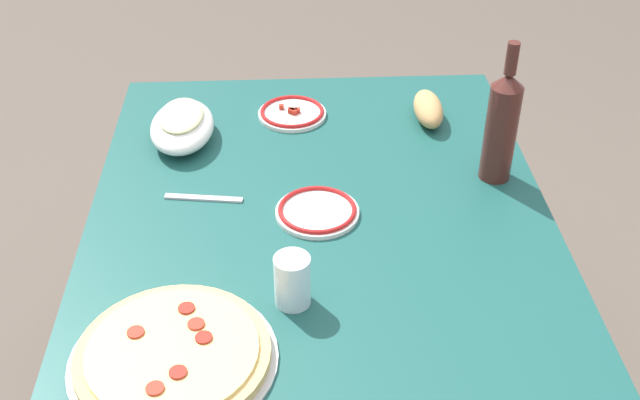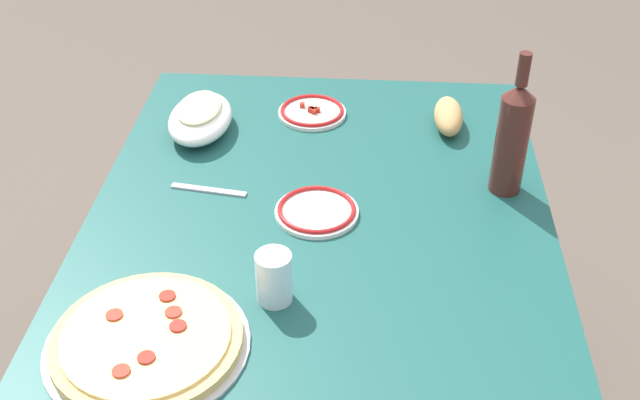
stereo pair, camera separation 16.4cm
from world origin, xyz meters
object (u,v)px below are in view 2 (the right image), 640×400
object	(u,v)px
wine_bottle	(512,137)
side_plate_far	(317,211)
pepperoni_pizza	(147,340)
bread_loaf	(448,116)
baked_pasta_dish	(200,116)
side_plate_near	(312,112)
water_glass	(274,277)
dining_table	(320,255)

from	to	relation	value
wine_bottle	side_plate_far	distance (m)	0.44
pepperoni_pizza	wine_bottle	bearing A→B (deg)	-51.88
wine_bottle	bread_loaf	size ratio (longest dim) A/B	1.96
baked_pasta_dish	side_plate_near	bearing A→B (deg)	-69.44
water_glass	side_plate_far	bearing A→B (deg)	-12.26
water_glass	bread_loaf	distance (m)	0.73
wine_bottle	side_plate_near	distance (m)	0.55
baked_pasta_dish	side_plate_far	size ratio (longest dim) A/B	1.36
dining_table	side_plate_far	bearing A→B (deg)	147.01
wine_bottle	side_plate_near	bearing A→B (deg)	56.64
wine_bottle	side_plate_near	size ratio (longest dim) A/B	1.89
dining_table	side_plate_far	distance (m)	0.13
bread_loaf	baked_pasta_dish	bearing A→B (deg)	95.88
wine_bottle	bread_loaf	world-z (taller)	wine_bottle
dining_table	wine_bottle	size ratio (longest dim) A/B	3.77
baked_pasta_dish	side_plate_far	bearing A→B (deg)	-135.99
side_plate_near	bread_loaf	world-z (taller)	bread_loaf
dining_table	side_plate_near	bearing A→B (deg)	6.97
wine_bottle	pepperoni_pizza	bearing A→B (deg)	128.12
baked_pasta_dish	wine_bottle	world-z (taller)	wine_bottle
pepperoni_pizza	baked_pasta_dish	size ratio (longest dim) A/B	1.47
baked_pasta_dish	pepperoni_pizza	bearing A→B (deg)	-176.19
baked_pasta_dish	wine_bottle	bearing A→B (deg)	-105.36
side_plate_far	side_plate_near	bearing A→B (deg)	5.97
water_glass	side_plate_far	size ratio (longest dim) A/B	0.58
pepperoni_pizza	side_plate_near	world-z (taller)	pepperoni_pizza
water_glass	side_plate_near	world-z (taller)	water_glass
pepperoni_pizza	side_plate_near	bearing A→B (deg)	-14.87
dining_table	bread_loaf	bearing A→B (deg)	-37.83
side_plate_far	pepperoni_pizza	bearing A→B (deg)	146.79
dining_table	pepperoni_pizza	size ratio (longest dim) A/B	3.47
dining_table	side_plate_far	size ratio (longest dim) A/B	6.93
dining_table	side_plate_near	size ratio (longest dim) A/B	7.13
side_plate_far	bread_loaf	size ratio (longest dim) A/B	1.07
dining_table	bread_loaf	distance (m)	0.49
dining_table	wine_bottle	distance (m)	0.48
baked_pasta_dish	side_plate_near	xyz separation A→B (m)	(0.10, -0.26, -0.03)
pepperoni_pizza	water_glass	xyz separation A→B (m)	(0.13, -0.20, 0.04)
dining_table	pepperoni_pizza	world-z (taller)	pepperoni_pizza
dining_table	baked_pasta_dish	bearing A→B (deg)	45.46
pepperoni_pizza	wine_bottle	size ratio (longest dim) A/B	1.09
pepperoni_pizza	baked_pasta_dish	xyz separation A→B (m)	(0.71, 0.05, 0.03)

